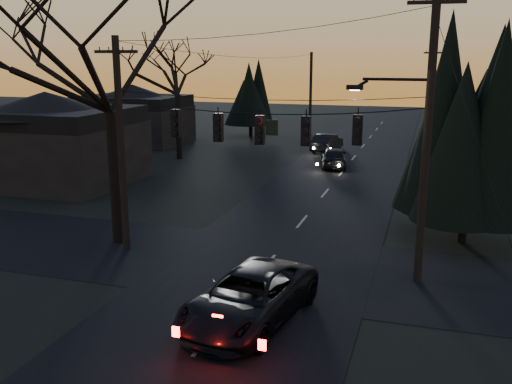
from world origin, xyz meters
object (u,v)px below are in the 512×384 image
(utility_pole_far_r, at_px, (429,153))
(evergreen_right, at_px, (472,128))
(utility_pole_right, at_px, (417,282))
(utility_pole_far_l, at_px, (310,134))
(sedan_oncoming_a, at_px, (333,157))
(suv_near, at_px, (249,298))
(sedan_oncoming_b, at_px, (327,143))
(bare_tree_left, at_px, (107,55))
(utility_pole_left, at_px, (127,249))

(utility_pole_far_r, height_order, evergreen_right, evergreen_right)
(utility_pole_right, relative_size, utility_pole_far_r, 1.18)
(utility_pole_far_l, bearing_deg, sedan_oncoming_a, -72.40)
(evergreen_right, distance_m, suv_near, 12.40)
(evergreen_right, relative_size, suv_near, 1.56)
(utility_pole_right, height_order, suv_near, utility_pole_right)
(suv_near, height_order, sedan_oncoming_b, suv_near)
(utility_pole_far_r, relative_size, evergreen_right, 0.99)
(utility_pole_far_r, bearing_deg, bare_tree_left, -114.30)
(utility_pole_far_l, bearing_deg, sedan_oncoming_b, -70.01)
(sedan_oncoming_a, height_order, sedan_oncoming_b, sedan_oncoming_a)
(utility_pole_left, distance_m, utility_pole_far_l, 36.00)
(sedan_oncoming_a, bearing_deg, utility_pole_far_r, -139.38)
(bare_tree_left, relative_size, sedan_oncoming_b, 2.54)
(bare_tree_left, distance_m, evergreen_right, 14.96)
(utility_pole_right, bearing_deg, suv_near, -135.19)
(sedan_oncoming_a, relative_size, sedan_oncoming_b, 0.98)
(utility_pole_right, distance_m, utility_pole_far_r, 28.00)
(utility_pole_right, height_order, sedan_oncoming_a, utility_pole_right)
(suv_near, bearing_deg, bare_tree_left, 154.76)
(suv_near, bearing_deg, utility_pole_far_l, 109.46)
(utility_pole_far_l, bearing_deg, utility_pole_far_r, -34.82)
(utility_pole_far_r, xyz_separation_m, sedan_oncoming_b, (-8.04, -1.50, 0.72))
(evergreen_right, bearing_deg, utility_pole_far_r, 94.20)
(utility_pole_right, height_order, evergreen_right, evergreen_right)
(utility_pole_far_r, distance_m, sedan_oncoming_a, 10.38)
(sedan_oncoming_b, bearing_deg, bare_tree_left, 88.23)
(utility_pole_right, bearing_deg, sedan_oncoming_b, 106.89)
(evergreen_right, bearing_deg, suv_near, -123.06)
(bare_tree_left, relative_size, suv_near, 2.01)
(utility_pole_far_l, height_order, sedan_oncoming_b, utility_pole_far_l)
(utility_pole_left, height_order, utility_pole_far_r, same)
(utility_pole_far_r, distance_m, utility_pole_far_l, 14.01)
(utility_pole_far_r, bearing_deg, utility_pole_left, -112.33)
(suv_near, xyz_separation_m, sedan_oncoming_a, (-1.67, 24.50, -0.04))
(evergreen_right, height_order, sedan_oncoming_a, evergreen_right)
(utility_pole_left, xyz_separation_m, utility_pole_far_l, (0.00, 36.00, 0.00))
(utility_pole_far_l, height_order, evergreen_right, evergreen_right)
(utility_pole_right, relative_size, suv_near, 1.81)
(utility_pole_right, distance_m, utility_pole_left, 11.50)
(utility_pole_left, xyz_separation_m, suv_near, (6.80, -4.67, 0.77))
(utility_pole_right, xyz_separation_m, evergreen_right, (1.68, 5.13, 4.88))
(bare_tree_left, bearing_deg, utility_pole_far_r, 65.70)
(suv_near, relative_size, sedan_oncoming_b, 1.26)
(bare_tree_left, height_order, sedan_oncoming_a, bare_tree_left)
(sedan_oncoming_a, bearing_deg, utility_pole_left, 64.10)
(bare_tree_left, distance_m, sedan_oncoming_b, 27.07)
(suv_near, bearing_deg, sedan_oncoming_a, 103.87)
(utility_pole_left, relative_size, sedan_oncoming_b, 1.95)
(utility_pole_right, distance_m, bare_tree_left, 14.58)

